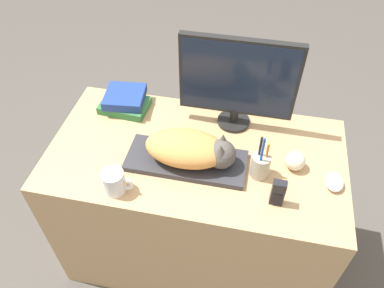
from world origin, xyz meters
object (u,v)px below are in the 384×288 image
at_px(coffee_mug, 115,182).
at_px(baseball, 295,161).
at_px(keyboard, 186,161).
at_px(pen_cup, 260,165).
at_px(cat, 193,149).
at_px(monitor, 238,81).
at_px(phone, 278,193).
at_px(book_stack, 125,101).
at_px(computer_mouse, 334,182).

height_order(coffee_mug, baseball, coffee_mug).
height_order(keyboard, pen_cup, pen_cup).
bearing_deg(pen_cup, cat, 179.99).
xyz_separation_m(keyboard, coffee_mug, (-0.23, -0.18, 0.03)).
bearing_deg(monitor, phone, -62.41).
bearing_deg(baseball, pen_cup, -154.41).
bearing_deg(baseball, monitor, 141.93).
distance_m(coffee_mug, book_stack, 0.47).
height_order(monitor, pen_cup, monitor).
height_order(computer_mouse, book_stack, book_stack).
bearing_deg(book_stack, pen_cup, -23.33).
bearing_deg(cat, monitor, 64.78).
xyz_separation_m(monitor, computer_mouse, (0.41, -0.26, -0.21)).
height_order(keyboard, computer_mouse, computer_mouse).
height_order(monitor, computer_mouse, monitor).
bearing_deg(computer_mouse, coffee_mug, -166.57).
height_order(phone, book_stack, phone).
xyz_separation_m(computer_mouse, phone, (-0.21, -0.12, 0.04)).
height_order(cat, baseball, cat).
xyz_separation_m(computer_mouse, baseball, (-0.15, 0.06, 0.02)).
distance_m(phone, book_stack, 0.80).
bearing_deg(keyboard, pen_cup, -0.01).
bearing_deg(computer_mouse, baseball, 158.81).
bearing_deg(monitor, keyboard, -119.49).
distance_m(computer_mouse, book_stack, 0.95).
bearing_deg(keyboard, phone, -18.44).
xyz_separation_m(coffee_mug, pen_cup, (0.51, 0.18, 0.01)).
height_order(computer_mouse, pen_cup, pen_cup).
distance_m(monitor, baseball, 0.39).
distance_m(coffee_mug, baseball, 0.69).
bearing_deg(phone, book_stack, 150.85).
relative_size(keyboard, book_stack, 2.15).
bearing_deg(monitor, coffee_mug, -129.85).
relative_size(coffee_mug, book_stack, 0.52).
relative_size(pen_cup, baseball, 2.75).
xyz_separation_m(cat, monitor, (0.13, 0.27, 0.14)).
bearing_deg(phone, computer_mouse, 30.75).
bearing_deg(keyboard, computer_mouse, 0.57).
bearing_deg(coffee_mug, baseball, 20.94).
bearing_deg(coffee_mug, keyboard, 39.07).
xyz_separation_m(cat, baseball, (0.39, 0.06, -0.05)).
distance_m(pen_cup, phone, 0.14).
xyz_separation_m(keyboard, cat, (0.03, -0.00, 0.07)).
bearing_deg(coffee_mug, pen_cup, 19.69).
relative_size(cat, book_stack, 1.60).
bearing_deg(cat, book_stack, 143.68).
distance_m(keyboard, pen_cup, 0.29).
height_order(monitor, book_stack, monitor).
height_order(computer_mouse, phone, phone).
bearing_deg(pen_cup, book_stack, 156.67).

